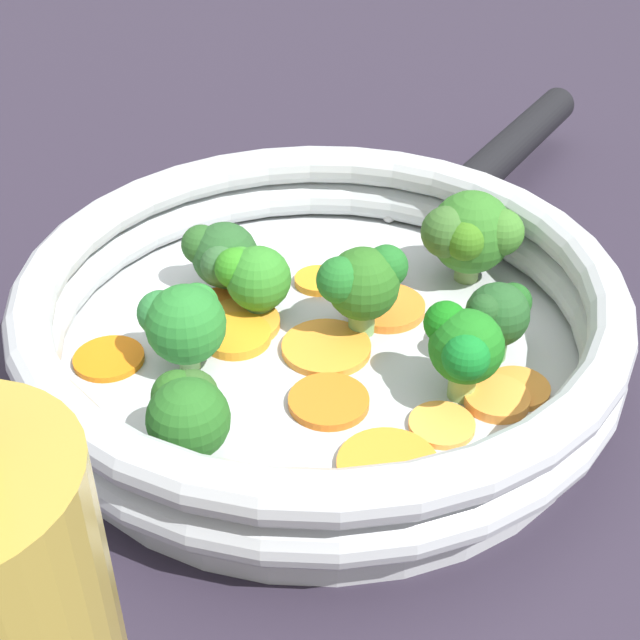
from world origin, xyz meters
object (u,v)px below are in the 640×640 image
object	(u,v)px
carrot_slice_0	(385,307)
broccoli_floret_4	(366,284)
carrot_slice_5	(241,323)
carrot_slice_7	(318,281)
carrot_slice_6	(518,388)
carrot_slice_11	(388,465)
broccoli_floret_7	(463,347)
carrot_slice_3	(225,310)
mushroom_piece_0	(381,269)
carrot_slice_10	(236,336)
broccoli_floret_6	(252,276)
carrot_slice_8	(334,345)
broccoli_floret_1	(219,254)
broccoli_floret_2	(470,233)
broccoli_floret_5	(184,321)
carrot_slice_4	(442,425)
broccoli_floret_3	(498,314)
broccoli_floret_0	(187,412)
skillet	(320,356)
carrot_slice_2	(497,399)
carrot_slice_1	(329,401)
carrot_slice_9	(109,359)

from	to	relation	value
carrot_slice_0	broccoli_floret_4	world-z (taller)	broccoli_floret_4
carrot_slice_5	carrot_slice_7	size ratio (longest dim) A/B	1.55
carrot_slice_6	carrot_slice_11	world-z (taller)	same
broccoli_floret_4	broccoli_floret_7	size ratio (longest dim) A/B	1.05
carrot_slice_3	mushroom_piece_0	size ratio (longest dim) A/B	1.52
carrot_slice_10	broccoli_floret_6	world-z (taller)	broccoli_floret_6
carrot_slice_7	carrot_slice_11	xyz separation A→B (m)	(-0.04, -0.15, -0.00)
carrot_slice_11	broccoli_floret_7	distance (m)	0.07
carrot_slice_3	carrot_slice_11	world-z (taller)	same
carrot_slice_8	carrot_slice_7	bearing A→B (deg)	72.50
broccoli_floret_1	broccoli_floret_7	xyz separation A→B (m)	(0.07, -0.14, 0.01)
broccoli_floret_2	broccoli_floret_5	bearing A→B (deg)	-178.20
carrot_slice_4	broccoli_floret_2	xyz separation A→B (m)	(0.08, 0.10, 0.03)
carrot_slice_3	carrot_slice_10	bearing A→B (deg)	-97.11
carrot_slice_10	carrot_slice_7	bearing A→B (deg)	26.25
broccoli_floret_3	broccoli_floret_5	bearing A→B (deg)	157.17
broccoli_floret_0	broccoli_floret_5	xyz separation A→B (m)	(0.02, 0.06, 0.00)
carrot_slice_6	broccoli_floret_6	bearing A→B (deg)	127.67
skillet	carrot_slice_2	world-z (taller)	carrot_slice_2
carrot_slice_6	skillet	bearing A→B (deg)	132.64
carrot_slice_8	broccoli_floret_2	world-z (taller)	broccoli_floret_2
carrot_slice_3	carrot_slice_11	xyz separation A→B (m)	(0.02, -0.15, -0.00)
broccoli_floret_5	mushroom_piece_0	size ratio (longest dim) A/B	1.74
carrot_slice_3	mushroom_piece_0	distance (m)	0.10
carrot_slice_0	broccoli_floret_1	xyz separation A→B (m)	(-0.08, 0.06, 0.02)
carrot_slice_6	broccoli_floret_3	size ratio (longest dim) A/B	0.73
carrot_slice_4	broccoli_floret_2	bearing A→B (deg)	52.38
carrot_slice_8	broccoli_floret_2	distance (m)	0.11
carrot_slice_7	mushroom_piece_0	world-z (taller)	mushroom_piece_0
carrot_slice_1	carrot_slice_10	size ratio (longest dim) A/B	1.07
carrot_slice_3	carrot_slice_0	bearing A→B (deg)	-24.27
carrot_slice_8	broccoli_floret_3	world-z (taller)	broccoli_floret_3
carrot_slice_10	broccoli_floret_2	size ratio (longest dim) A/B	0.67
carrot_slice_9	carrot_slice_10	distance (m)	0.07
carrot_slice_0	carrot_slice_10	world-z (taller)	same
carrot_slice_11	broccoli_floret_1	xyz separation A→B (m)	(-0.02, 0.17, 0.02)
skillet	broccoli_floret_2	world-z (taller)	broccoli_floret_2
broccoli_floret_4	carrot_slice_3	bearing A→B (deg)	140.53
broccoli_floret_3	broccoli_floret_2	bearing A→B (deg)	68.63
carrot_slice_3	carrot_slice_9	bearing A→B (deg)	-167.35
carrot_slice_4	carrot_slice_9	world-z (taller)	same
carrot_slice_0	broccoli_floret_6	distance (m)	0.08
carrot_slice_6	carrot_slice_8	bearing A→B (deg)	133.68
carrot_slice_3	broccoli_floret_4	world-z (taller)	broccoli_floret_4
carrot_slice_4	broccoli_floret_3	world-z (taller)	broccoli_floret_3
broccoli_floret_4	broccoli_floret_0	bearing A→B (deg)	-157.56
carrot_slice_10	broccoli_floret_3	world-z (taller)	broccoli_floret_3
carrot_slice_11	broccoli_floret_6	xyz separation A→B (m)	(-0.01, 0.14, 0.02)
carrot_slice_8	broccoli_floret_1	xyz separation A→B (m)	(-0.03, 0.08, 0.02)
broccoli_floret_1	carrot_slice_4	bearing A→B (deg)	-70.90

